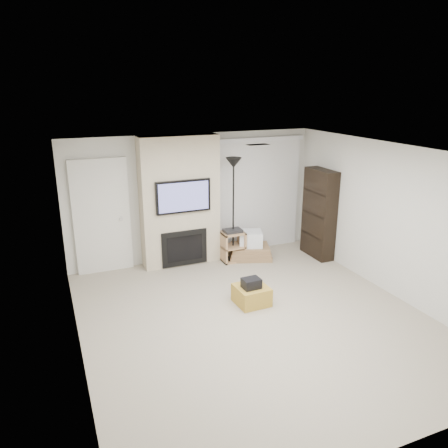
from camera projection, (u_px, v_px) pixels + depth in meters
name	position (u px, v px, depth m)	size (l,w,h in m)	color
floor	(255.00, 319.00, 6.60)	(5.00, 5.50, 0.00)	#A29782
ceiling	(259.00, 153.00, 5.84)	(5.00, 5.50, 0.00)	white
wall_back	(194.00, 197.00, 8.63)	(5.00, 2.50, 0.00)	beige
wall_front	(399.00, 340.00, 3.80)	(5.00, 2.50, 0.00)	beige
wall_left	(72.00, 268.00, 5.30)	(5.50, 2.50, 0.00)	beige
wall_right	(393.00, 221.00, 7.14)	(5.50, 2.50, 0.00)	beige
hvac_vent	(258.00, 145.00, 6.69)	(0.35, 0.18, 0.01)	silver
ottoman	(251.00, 295.00, 7.01)	(0.50, 0.50, 0.30)	#AC872F
black_bag	(251.00, 283.00, 6.90)	(0.28, 0.22, 0.16)	black
fireplace_wall	(180.00, 202.00, 8.33)	(1.50, 0.47, 2.50)	#C5B698
entry_door	(102.00, 217.00, 8.00)	(1.02, 0.11, 2.14)	silver
vertical_blinds	(258.00, 190.00, 9.10)	(1.98, 0.10, 2.37)	silver
floor_lamp	(233.00, 181.00, 8.32)	(0.31, 0.31, 2.07)	black
av_stand	(233.00, 244.00, 8.69)	(0.45, 0.38, 0.66)	tan
box_stack	(250.00, 248.00, 8.88)	(1.00, 0.88, 0.56)	#8F6D48
bookshelf	(319.00, 214.00, 8.78)	(0.30, 0.80, 1.80)	black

